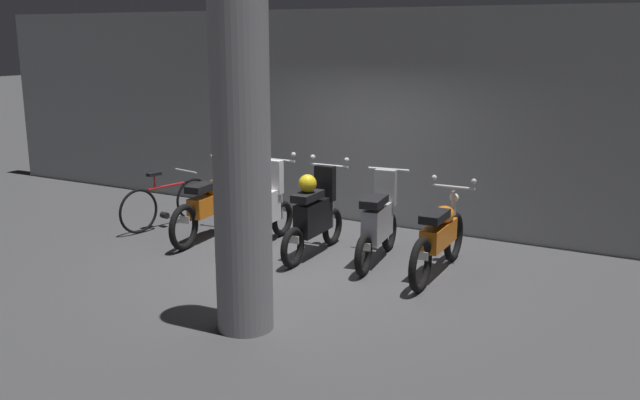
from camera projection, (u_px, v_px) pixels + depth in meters
ground_plane at (298, 263)px, 9.23m from camera, size 80.00×80.00×0.00m
back_wall at (379, 118)px, 10.95m from camera, size 16.00×0.30×3.30m
motorbike_slot_0 at (210, 205)px, 10.31m from camera, size 0.59×1.95×1.15m
motorbike_slot_1 at (262, 209)px, 9.94m from camera, size 0.59×1.68×1.29m
motorbike_slot_2 at (314, 214)px, 9.47m from camera, size 0.59×1.68×1.29m
motorbike_slot_3 at (378, 223)px, 9.21m from camera, size 0.56×1.68×1.18m
motorbike_slot_4 at (439, 236)px, 8.71m from camera, size 0.59×1.95×1.15m
bicycle at (167, 204)px, 10.94m from camera, size 0.52×1.70×0.89m
support_pillar at (242, 169)px, 6.84m from camera, size 0.57×0.57×3.30m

